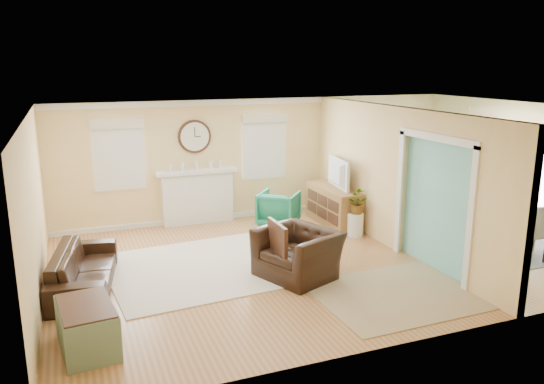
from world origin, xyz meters
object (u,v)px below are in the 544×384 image
Objects in this scene: sofa at (84,269)px; green_chair at (279,208)px; eames_chair at (298,254)px; credenza at (334,206)px; dining_table at (478,223)px.

sofa is 4.41m from green_chair.
eames_chair is (3.20, -0.77, 0.08)m from sofa.
credenza reaches higher than eames_chair.
dining_table is (3.93, 0.35, -0.04)m from eames_chair.
dining_table reaches higher than sofa.
eames_chair is at bearing -94.24° from sofa.
green_chair reaches higher than dining_table.
dining_table is (7.13, -0.42, 0.04)m from sofa.
eames_chair is 0.72× the size of credenza.
dining_table is at bearing -176.80° from green_chair.
green_chair is 3.94m from dining_table.
sofa is 2.64× the size of green_chair.
eames_chair is 3.95m from dining_table.
credenza reaches higher than green_chair.
sofa is at bearing -162.80° from credenza.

